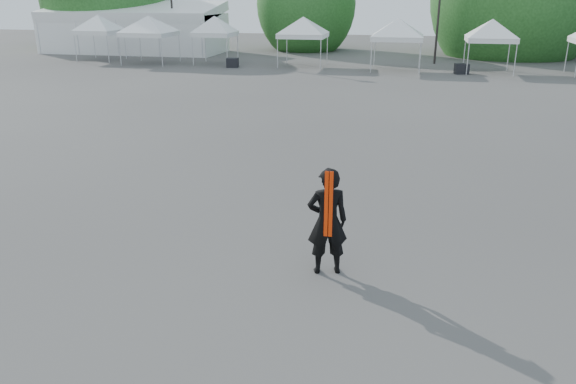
# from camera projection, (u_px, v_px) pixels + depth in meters

# --- Properties ---
(ground) EXTENTS (120.00, 120.00, 0.00)m
(ground) POSITION_uv_depth(u_px,v_px,m) (331.00, 238.00, 11.91)
(ground) COLOR #474442
(ground) RESTS_ON ground
(marquee) EXTENTS (15.00, 6.25, 4.23)m
(marquee) POSITION_uv_depth(u_px,v_px,m) (134.00, 29.00, 47.86)
(marquee) COLOR white
(marquee) RESTS_ON ground
(tree_mid_w) EXTENTS (4.16, 4.16, 6.33)m
(tree_mid_w) POSITION_uv_depth(u_px,v_px,m) (306.00, 4.00, 49.00)
(tree_mid_w) COLOR #382314
(tree_mid_w) RESTS_ON ground
(tent_a) EXTENTS (4.01, 4.01, 3.88)m
(tent_a) POSITION_uv_depth(u_px,v_px,m) (98.00, 18.00, 41.77)
(tent_a) COLOR silver
(tent_a) RESTS_ON ground
(tent_b) EXTENTS (4.74, 4.74, 3.88)m
(tent_b) POSITION_uv_depth(u_px,v_px,m) (148.00, 20.00, 39.86)
(tent_b) COLOR silver
(tent_b) RESTS_ON ground
(tent_c) EXTENTS (3.85, 3.85, 3.88)m
(tent_c) POSITION_uv_depth(u_px,v_px,m) (215.00, 20.00, 39.62)
(tent_c) COLOR silver
(tent_c) RESTS_ON ground
(tent_d) EXTENTS (4.48, 4.48, 3.88)m
(tent_d) POSITION_uv_depth(u_px,v_px,m) (303.00, 21.00, 38.44)
(tent_d) COLOR silver
(tent_d) RESTS_ON ground
(tent_e) EXTENTS (4.61, 4.61, 3.88)m
(tent_e) POSITION_uv_depth(u_px,v_px,m) (398.00, 22.00, 36.27)
(tent_e) COLOR silver
(tent_e) RESTS_ON ground
(tent_f) EXTENTS (4.24, 4.24, 3.88)m
(tent_f) POSITION_uv_depth(u_px,v_px,m) (493.00, 23.00, 35.25)
(tent_f) COLOR silver
(tent_f) RESTS_ON ground
(man) EXTENTS (0.85, 0.68, 2.03)m
(man) POSITION_uv_depth(u_px,v_px,m) (327.00, 221.00, 10.13)
(man) COLOR black
(man) RESTS_ON ground
(crate_west) EXTENTS (0.90, 0.76, 0.63)m
(crate_west) POSITION_uv_depth(u_px,v_px,m) (233.00, 63.00, 38.65)
(crate_west) COLOR black
(crate_west) RESTS_ON ground
(crate_mid) EXTENTS (0.93, 0.78, 0.65)m
(crate_mid) POSITION_uv_depth(u_px,v_px,m) (462.00, 69.00, 35.56)
(crate_mid) COLOR black
(crate_mid) RESTS_ON ground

